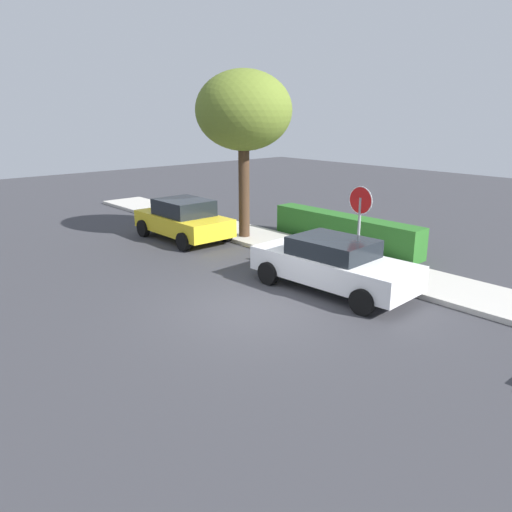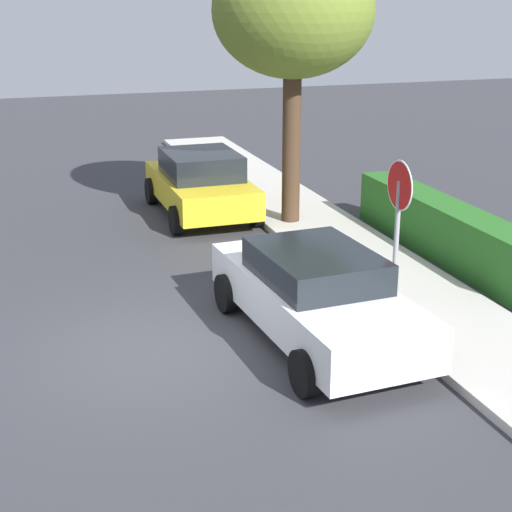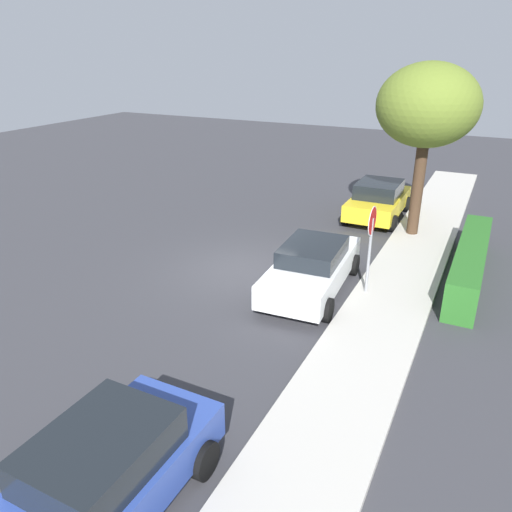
# 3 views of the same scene
# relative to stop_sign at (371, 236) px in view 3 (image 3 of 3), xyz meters

# --- Properties ---
(ground_plane) EXTENTS (60.00, 60.00, 0.00)m
(ground_plane) POSITION_rel_stop_sign_xyz_m (-0.02, -3.78, -1.79)
(ground_plane) COLOR #38383D
(sidewalk_curb) EXTENTS (32.00, 2.11, 0.14)m
(sidewalk_curb) POSITION_rel_stop_sign_xyz_m (-0.02, 0.72, -1.72)
(sidewalk_curb) COLOR beige
(sidewalk_curb) RESTS_ON ground_plane
(stop_sign) EXTENTS (0.79, 0.08, 2.60)m
(stop_sign) POSITION_rel_stop_sign_xyz_m (0.00, 0.00, 0.00)
(stop_sign) COLOR gray
(stop_sign) RESTS_ON ground_plane
(parked_car_white) EXTENTS (4.56, 2.19, 1.41)m
(parked_car_white) POSITION_rel_stop_sign_xyz_m (0.33, -1.49, -1.06)
(parked_car_white) COLOR white
(parked_car_white) RESTS_ON ground_plane
(parked_car_yellow) EXTENTS (4.03, 2.05, 1.51)m
(parked_car_yellow) POSITION_rel_stop_sign_xyz_m (-6.93, -1.37, -1.03)
(parked_car_yellow) COLOR yellow
(parked_car_yellow) RESTS_ON ground_plane
(parked_car_blue) EXTENTS (4.24, 2.02, 1.50)m
(parked_car_blue) POSITION_rel_stop_sign_xyz_m (8.75, -1.60, -1.03)
(parked_car_blue) COLOR #2D479E
(parked_car_blue) RESTS_ON ground_plane
(street_tree_near_corner) EXTENTS (3.38, 3.38, 6.02)m
(street_tree_near_corner) POSITION_rel_stop_sign_xyz_m (-5.37, 0.28, 2.79)
(street_tree_near_corner) COLOR #422D1E
(street_tree_near_corner) RESTS_ON ground_plane
(front_yard_hedge) EXTENTS (6.07, 0.80, 1.08)m
(front_yard_hedge) POSITION_rel_stop_sign_xyz_m (-2.44, 2.45, -1.25)
(front_yard_hedge) COLOR #286623
(front_yard_hedge) RESTS_ON ground_plane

